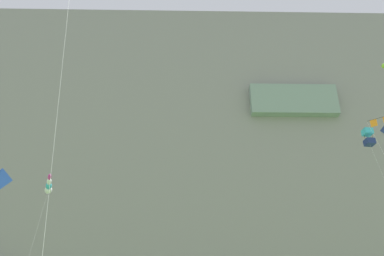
{
  "coord_description": "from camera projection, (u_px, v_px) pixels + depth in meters",
  "views": [
    {
      "loc": [
        1.87,
        -11.32,
        3.39
      ],
      "look_at": [
        2.42,
        18.91,
        19.58
      ],
      "focal_mm": 42.17,
      "sensor_mm": 36.0,
      "label": 1
    }
  ],
  "objects": [
    {
      "name": "cliff_face",
      "position": [
        174.0,
        196.0,
        82.4
      ],
      "size": [
        180.0,
        32.38,
        62.73
      ],
      "color": "gray",
      "rests_on": "ground"
    },
    {
      "name": "kite_box_upper_left",
      "position": [
        369.0,
        138.0,
        44.22
      ],
      "size": [
        3.45,
        3.0,
        24.36
      ],
      "color": "#38B2D1",
      "rests_on": "ground"
    },
    {
      "name": "kite_windsock_upper_right",
      "position": [
        49.0,
        186.0,
        52.7
      ],
      "size": [
        2.62,
        6.5,
        22.83
      ],
      "color": "white",
      "rests_on": "ground"
    }
  ]
}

